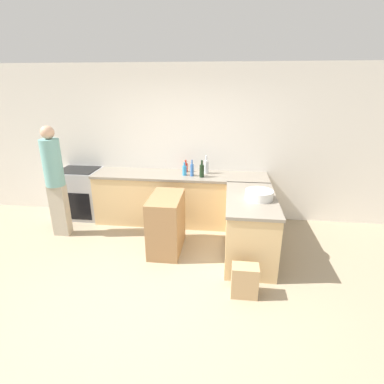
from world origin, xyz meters
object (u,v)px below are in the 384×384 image
dish_soap_bottle (184,170)px  paper_bag (245,281)px  range_oven (81,193)px  mixing_bowl (259,195)px  person_by_range (55,177)px  vinegar_bottle_clear (206,166)px  island_table (166,223)px  wine_bottle_dark (202,170)px  hot_sauce_bottle (186,167)px  water_bottle_blue (192,170)px

dish_soap_bottle → paper_bag: size_ratio=0.57×
range_oven → paper_bag: range_oven is taller
mixing_bowl → person_by_range: 3.13m
vinegar_bottle_clear → dish_soap_bottle: (-0.36, -0.16, -0.04)m
island_table → paper_bag: (1.12, -0.93, -0.23)m
range_oven → wine_bottle_dark: bearing=-3.7°
vinegar_bottle_clear → hot_sauce_bottle: 0.37m
vinegar_bottle_clear → person_by_range: bearing=-160.7°
mixing_bowl → vinegar_bottle_clear: vinegar_bottle_clear is taller
island_table → hot_sauce_bottle: hot_sauce_bottle is taller
range_oven → paper_bag: 3.51m
range_oven → wine_bottle_dark: (2.25, -0.14, 0.56)m
wine_bottle_dark → person_by_range: person_by_range is taller
paper_bag → hot_sauce_bottle: bearing=115.5°
mixing_bowl → wine_bottle_dark: wine_bottle_dark is taller
wine_bottle_dark → paper_bag: 2.07m
water_bottle_blue → paper_bag: (0.84, -1.82, -0.81)m
wine_bottle_dark → person_by_range: bearing=-165.5°
range_oven → dish_soap_bottle: dish_soap_bottle is taller
wine_bottle_dark → person_by_range: size_ratio=0.16×
wine_bottle_dark → water_bottle_blue: wine_bottle_dark is taller
range_oven → island_table: bearing=-28.7°
mixing_bowl → dish_soap_bottle: size_ratio=1.67×
range_oven → island_table: range_oven is taller
island_table → person_by_range: bearing=171.8°
water_bottle_blue → person_by_range: 2.18m
mixing_bowl → hot_sauce_bottle: 1.67m
vinegar_bottle_clear → person_by_range: size_ratio=0.18×
water_bottle_blue → wine_bottle_dark: bearing=-13.9°
vinegar_bottle_clear → dish_soap_bottle: vinegar_bottle_clear is taller
water_bottle_blue → person_by_range: (-2.09, -0.63, -0.02)m
paper_bag → vinegar_bottle_clear: bearing=107.1°
dish_soap_bottle → water_bottle_blue: (0.13, -0.03, 0.02)m
range_oven → dish_soap_bottle: (1.95, -0.07, 0.53)m
water_bottle_blue → paper_bag: water_bottle_blue is taller
water_bottle_blue → person_by_range: person_by_range is taller
range_oven → wine_bottle_dark: wine_bottle_dark is taller
range_oven → vinegar_bottle_clear: size_ratio=2.90×
person_by_range → mixing_bowl: bearing=-5.9°
range_oven → paper_bag: size_ratio=2.29×
dish_soap_bottle → range_oven: bearing=177.8°
vinegar_bottle_clear → water_bottle_blue: (-0.23, -0.19, -0.01)m
wine_bottle_dark → water_bottle_blue: bearing=166.1°
mixing_bowl → paper_bag: mixing_bowl is taller
island_table → wine_bottle_dark: bearing=62.3°
hot_sauce_bottle → dish_soap_bottle: (0.01, -0.21, 0.01)m
hot_sauce_bottle → person_by_range: (-1.95, -0.87, 0.01)m
mixing_bowl → dish_soap_bottle: 1.52m
island_table → wine_bottle_dark: 1.12m
range_oven → person_by_range: (-0.01, -0.73, 0.54)m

